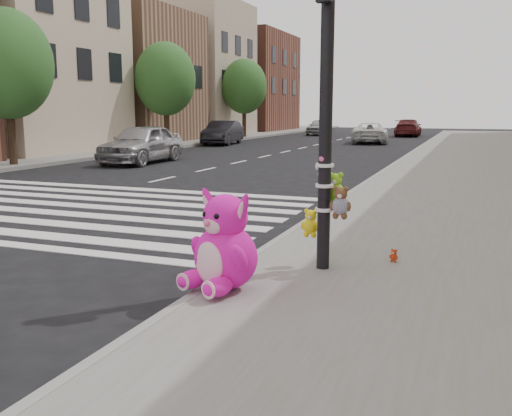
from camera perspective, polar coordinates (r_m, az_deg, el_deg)
The scene contains 20 objects.
ground at distance 6.93m, azimuth -19.00°, elevation -8.49°, with size 120.00×120.00×0.00m, color black.
sidewalk_near at distance 15.15m, azimuth 23.45°, elevation 1.31°, with size 7.00×80.00×0.14m, color slate.
sidewalk_far at distance 30.76m, azimuth -14.48°, elevation 5.78°, with size 6.00×80.00×0.14m, color slate.
curb_edge at distance 15.38m, azimuth 10.52°, elevation 2.08°, with size 0.12×80.00×0.15m, color gray.
crosswalk at distance 13.64m, azimuth -19.56°, elevation 0.41°, with size 11.00×6.00×0.01m, color silver, non-canonical shape.
bld_far_b at distance 29.79m, azimuth -21.69°, elevation 15.76°, with size 6.00×8.00×11.00m, color beige.
bld_far_c at distance 36.83m, azimuth -11.83°, elevation 12.64°, with size 6.00×8.00×8.00m, color #986D51.
bld_far_d at distance 44.72m, azimuth -5.46°, elevation 13.57°, with size 6.00×8.00×10.00m, color #BCA390.
bld_far_e at distance 54.76m, azimuth -0.20°, elevation 12.41°, with size 6.00×10.00×9.00m, color brown.
signal_pole at distance 7.02m, azimuth 7.13°, elevation 6.96°, with size 0.68×0.50×4.00m.
tree_far_a at distance 22.33m, azimuth -23.68°, elevation 13.03°, with size 3.20×3.20×5.44m.
tree_far_b at distance 31.17m, azimuth -9.06°, elevation 12.61°, with size 3.20×3.20×5.44m.
tree_far_c at distance 41.06m, azimuth -1.20°, elevation 12.05°, with size 3.20×3.20×5.44m.
pink_bunny at distance 6.29m, azimuth -3.28°, elevation -4.08°, with size 0.94×1.01×1.13m.
red_teddy at distance 7.68m, azimuth 13.63°, elevation -4.64°, with size 0.12×0.08×0.18m, color #B43212, non-canonical shape.
car_silver_far at distance 22.96m, azimuth -11.39°, elevation 6.34°, with size 1.80×4.48×1.53m, color #AAA9AE.
car_dark_far at distance 34.24m, azimuth -3.35°, elevation 7.53°, with size 1.49×4.27×1.41m, color black.
car_white_near at distance 36.27m, azimuth 11.31°, elevation 7.38°, with size 2.10×4.56×1.27m, color silver.
car_maroon_near at distance 45.80m, azimuth 14.97°, elevation 7.76°, with size 1.84×4.52×1.31m, color #571919.
car_silver_deep at distance 46.55m, azimuth 6.38°, elevation 8.06°, with size 1.54×3.84×1.31m, color #A7A7AC.
Camera 1 is at (4.31, -4.99, 2.12)m, focal length 40.00 mm.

